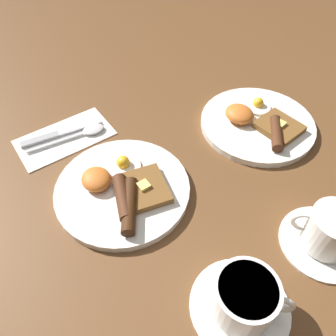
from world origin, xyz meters
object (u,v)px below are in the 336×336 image
breakfast_plate_near (123,189)px  spoon (86,132)px  breakfast_plate_far (259,124)px  teacup_near (244,299)px  knife (57,134)px  teacup_far (329,233)px

breakfast_plate_near → spoon: size_ratio=1.47×
breakfast_plate_near → breakfast_plate_far: (0.00, 0.34, -0.00)m
spoon → breakfast_plate_far: bearing=-24.2°
teacup_near → knife: (-0.50, -0.09, -0.03)m
teacup_far → knife: teacup_far is taller
breakfast_plate_far → spoon: (-0.19, -0.34, -0.00)m
breakfast_plate_near → teacup_near: (0.28, 0.05, 0.02)m
breakfast_plate_far → knife: size_ratio=1.41×
breakfast_plate_far → teacup_near: size_ratio=1.72×
spoon → breakfast_plate_near: bearing=-86.4°
breakfast_plate_far → breakfast_plate_near: bearing=-90.4°
breakfast_plate_far → teacup_far: 0.30m
breakfast_plate_far → teacup_far: size_ratio=1.78×
breakfast_plate_far → knife: bearing=-119.3°
knife → breakfast_plate_near: bearing=-70.7°
knife → teacup_near: bearing=-72.7°
breakfast_plate_far → knife: (-0.22, -0.39, -0.00)m
knife → spoon: bearing=-21.7°
teacup_far → breakfast_plate_near: bearing=-140.1°
breakfast_plate_far → teacup_near: bearing=-46.8°
breakfast_plate_far → teacup_far: teacup_far is taller
teacup_far → knife: (-0.49, -0.28, -0.03)m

